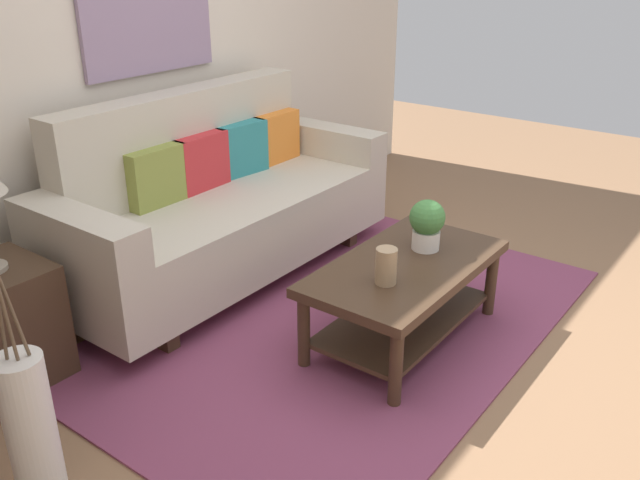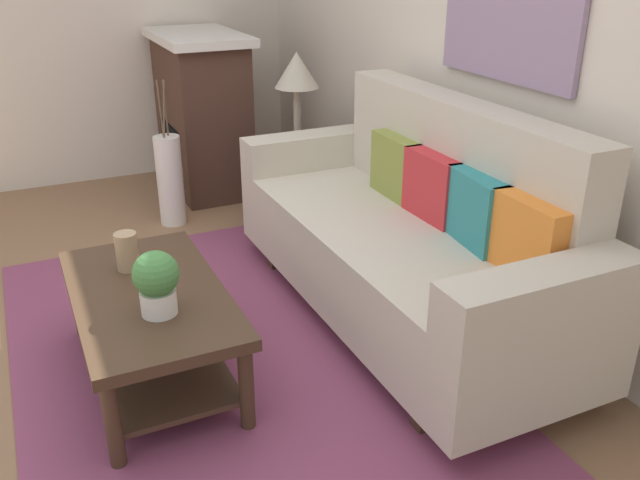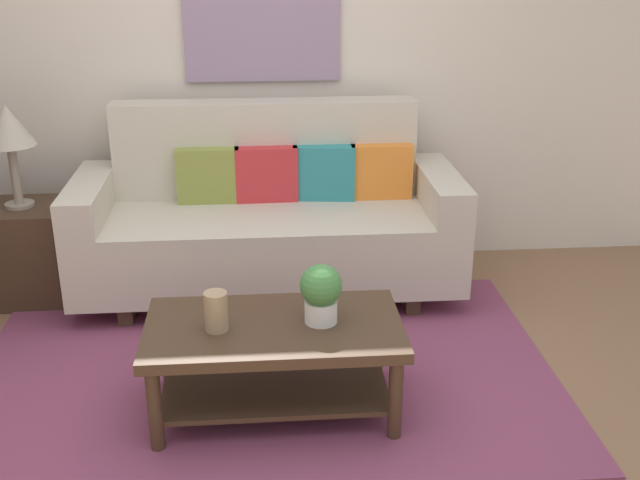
{
  "view_description": "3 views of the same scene",
  "coord_description": "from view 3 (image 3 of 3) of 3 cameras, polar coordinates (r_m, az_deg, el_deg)",
  "views": [
    {
      "loc": [
        -2.57,
        -1.28,
        1.87
      ],
      "look_at": [
        -0.06,
        0.6,
        0.47
      ],
      "focal_mm": 38.07,
      "sensor_mm": 36.0,
      "label": 1
    },
    {
      "loc": [
        2.57,
        -0.23,
        1.76
      ],
      "look_at": [
        0.06,
        0.94,
        0.52
      ],
      "focal_mm": 37.71,
      "sensor_mm": 36.0,
      "label": 2
    },
    {
      "loc": [
        0.01,
        -2.78,
        1.98
      ],
      "look_at": [
        0.28,
        0.59,
        0.64
      ],
      "focal_mm": 43.4,
      "sensor_mm": 36.0,
      "label": 3
    }
  ],
  "objects": [
    {
      "name": "side_table",
      "position": [
        4.74,
        -20.8,
        -0.86
      ],
      "size": [
        0.44,
        0.44,
        0.56
      ],
      "primitive_type": "cube",
      "color": "#422D1E",
      "rests_on": "ground_plane"
    },
    {
      "name": "throw_pillow_orange",
      "position": [
        4.57,
        4.52,
        5.08
      ],
      "size": [
        0.36,
        0.12,
        0.32
      ],
      "primitive_type": "cube",
      "rotation": [
        0.0,
        0.0,
        -0.0
      ],
      "color": "orange",
      "rests_on": "couch"
    },
    {
      "name": "throw_pillow_olive",
      "position": [
        4.53,
        -8.23,
        4.75
      ],
      "size": [
        0.36,
        0.12,
        0.32
      ],
      "primitive_type": "cube",
      "rotation": [
        0.0,
        0.0,
        -0.01
      ],
      "color": "olive",
      "rests_on": "couch"
    },
    {
      "name": "ground_plane",
      "position": [
        3.41,
        -4.02,
        -13.9
      ],
      "size": [
        9.65,
        9.65,
        0.0
      ],
      "primitive_type": "plane",
      "color": "#8C6647"
    },
    {
      "name": "coffee_table",
      "position": [
        3.37,
        -3.39,
        -7.93
      ],
      "size": [
        1.1,
        0.6,
        0.43
      ],
      "color": "#422D1E",
      "rests_on": "ground_plane"
    },
    {
      "name": "potted_plant_tabletop",
      "position": [
        3.27,
        0.07,
        -3.84
      ],
      "size": [
        0.18,
        0.18,
        0.26
      ],
      "color": "white",
      "rests_on": "coffee_table"
    },
    {
      "name": "area_rug",
      "position": [
        3.82,
        -4.15,
        -9.48
      ],
      "size": [
        2.78,
        1.86,
        0.01
      ],
      "primitive_type": "cube",
      "color": "#843D5B",
      "rests_on": "ground_plane"
    },
    {
      "name": "tabletop_vase",
      "position": [
        3.26,
        -7.66,
        -5.24
      ],
      "size": [
        0.1,
        0.1,
        0.17
      ],
      "primitive_type": "cylinder",
      "color": "tan",
      "rests_on": "coffee_table"
    },
    {
      "name": "framed_painting",
      "position": [
        4.69,
        -4.32,
        16.53
      ],
      "size": [
        0.92,
        0.03,
        0.81
      ],
      "primitive_type": "cube",
      "color": "gray"
    },
    {
      "name": "table_lamp",
      "position": [
        4.53,
        -21.99,
        7.53
      ],
      "size": [
        0.28,
        0.28,
        0.57
      ],
      "color": "gray",
      "rests_on": "side_table"
    },
    {
      "name": "throw_pillow_crimson",
      "position": [
        4.52,
        -3.96,
        4.89
      ],
      "size": [
        0.36,
        0.13,
        0.32
      ],
      "primitive_type": "cube",
      "rotation": [
        0.0,
        0.0,
        0.02
      ],
      "color": "red",
      "rests_on": "couch"
    },
    {
      "name": "couch",
      "position": [
        4.48,
        -3.85,
        1.37
      ],
      "size": [
        2.17,
        0.84,
        1.08
      ],
      "color": "beige",
      "rests_on": "ground_plane"
    },
    {
      "name": "wall_back",
      "position": [
        4.78,
        -4.85,
        14.01
      ],
      "size": [
        5.65,
        0.1,
        2.7
      ],
      "primitive_type": "cube",
      "color": "beige",
      "rests_on": "ground_plane"
    },
    {
      "name": "throw_pillow_teal",
      "position": [
        4.53,
        0.3,
        5.0
      ],
      "size": [
        0.37,
        0.16,
        0.32
      ],
      "primitive_type": "cube",
      "rotation": [
        0.0,
        0.0,
        -0.11
      ],
      "color": "teal",
      "rests_on": "couch"
    }
  ]
}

